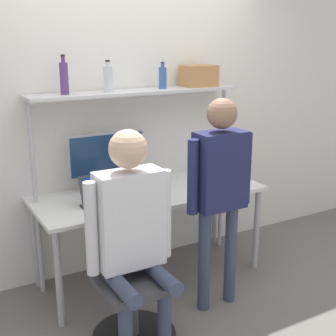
{
  "coord_description": "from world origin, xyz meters",
  "views": [
    {
      "loc": [
        -1.64,
        -2.81,
        1.98
      ],
      "look_at": [
        -0.13,
        -0.14,
        1.11
      ],
      "focal_mm": 50.0,
      "sensor_mm": 36.0,
      "label": 1
    }
  ],
  "objects_px": {
    "person_standing": "(220,180)",
    "storage_box": "(199,76)",
    "office_chair": "(131,301)",
    "monitor": "(107,157)",
    "laptop": "(105,198)",
    "bottle_purple": "(64,78)",
    "person_seated": "(132,223)",
    "bottle_clear": "(108,78)",
    "cell_phone": "(138,199)",
    "bottle_blue": "(163,77)"
  },
  "relations": [
    {
      "from": "person_standing",
      "to": "storage_box",
      "type": "height_order",
      "value": "storage_box"
    },
    {
      "from": "office_chair",
      "to": "storage_box",
      "type": "height_order",
      "value": "storage_box"
    },
    {
      "from": "monitor",
      "to": "laptop",
      "type": "distance_m",
      "value": 0.43
    },
    {
      "from": "laptop",
      "to": "bottle_purple",
      "type": "relative_size",
      "value": 1.17
    },
    {
      "from": "person_seated",
      "to": "bottle_clear",
      "type": "distance_m",
      "value": 1.27
    },
    {
      "from": "monitor",
      "to": "storage_box",
      "type": "xyz_separation_m",
      "value": [
        0.87,
        -0.0,
        0.61
      ]
    },
    {
      "from": "person_standing",
      "to": "bottle_purple",
      "type": "height_order",
      "value": "bottle_purple"
    },
    {
      "from": "person_seated",
      "to": "storage_box",
      "type": "distance_m",
      "value": 1.65
    },
    {
      "from": "bottle_clear",
      "to": "cell_phone",
      "type": "bearing_deg",
      "value": -78.02
    },
    {
      "from": "person_seated",
      "to": "bottle_clear",
      "type": "relative_size",
      "value": 5.94
    },
    {
      "from": "monitor",
      "to": "storage_box",
      "type": "bearing_deg",
      "value": -0.01
    },
    {
      "from": "person_seated",
      "to": "storage_box",
      "type": "xyz_separation_m",
      "value": [
        1.1,
        0.95,
        0.79
      ]
    },
    {
      "from": "storage_box",
      "to": "cell_phone",
      "type": "bearing_deg",
      "value": -156.1
    },
    {
      "from": "person_standing",
      "to": "storage_box",
      "type": "bearing_deg",
      "value": 67.13
    },
    {
      "from": "office_chair",
      "to": "bottle_clear",
      "type": "bearing_deg",
      "value": 73.9
    },
    {
      "from": "person_standing",
      "to": "bottle_purple",
      "type": "bearing_deg",
      "value": 134.72
    },
    {
      "from": "monitor",
      "to": "person_standing",
      "type": "xyz_separation_m",
      "value": [
        0.51,
        -0.84,
        -0.04
      ]
    },
    {
      "from": "person_seated",
      "to": "laptop",
      "type": "bearing_deg",
      "value": 84.08
    },
    {
      "from": "cell_phone",
      "to": "laptop",
      "type": "bearing_deg",
      "value": 179.58
    },
    {
      "from": "bottle_clear",
      "to": "person_seated",
      "type": "bearing_deg",
      "value": -105.4
    },
    {
      "from": "laptop",
      "to": "bottle_clear",
      "type": "xyz_separation_m",
      "value": [
        0.2,
        0.34,
        0.84
      ]
    },
    {
      "from": "bottle_purple",
      "to": "laptop",
      "type": "bearing_deg",
      "value": -66.04
    },
    {
      "from": "person_standing",
      "to": "bottle_purple",
      "type": "distance_m",
      "value": 1.37
    },
    {
      "from": "bottle_blue",
      "to": "bottle_clear",
      "type": "xyz_separation_m",
      "value": [
        -0.48,
        -0.0,
        0.01
      ]
    },
    {
      "from": "cell_phone",
      "to": "storage_box",
      "type": "height_order",
      "value": "storage_box"
    },
    {
      "from": "office_chair",
      "to": "storage_box",
      "type": "distance_m",
      "value": 1.98
    },
    {
      "from": "cell_phone",
      "to": "bottle_purple",
      "type": "relative_size",
      "value": 0.52
    },
    {
      "from": "laptop",
      "to": "cell_phone",
      "type": "distance_m",
      "value": 0.28
    },
    {
      "from": "person_standing",
      "to": "office_chair",
      "type": "bearing_deg",
      "value": -174.86
    },
    {
      "from": "monitor",
      "to": "person_standing",
      "type": "bearing_deg",
      "value": -58.54
    },
    {
      "from": "person_seated",
      "to": "storage_box",
      "type": "bearing_deg",
      "value": 40.81
    },
    {
      "from": "cell_phone",
      "to": "person_seated",
      "type": "relative_size",
      "value": 0.1
    },
    {
      "from": "person_seated",
      "to": "office_chair",
      "type": "bearing_deg",
      "value": 90.24
    },
    {
      "from": "laptop",
      "to": "storage_box",
      "type": "relative_size",
      "value": 1.22
    },
    {
      "from": "laptop",
      "to": "bottle_blue",
      "type": "distance_m",
      "value": 1.12
    },
    {
      "from": "laptop",
      "to": "bottle_blue",
      "type": "xyz_separation_m",
      "value": [
        0.68,
        0.34,
        0.83
      ]
    },
    {
      "from": "cell_phone",
      "to": "bottle_blue",
      "type": "xyz_separation_m",
      "value": [
        0.41,
        0.34,
        0.89
      ]
    },
    {
      "from": "person_seated",
      "to": "bottle_purple",
      "type": "bearing_deg",
      "value": 95.21
    },
    {
      "from": "cell_phone",
      "to": "office_chair",
      "type": "distance_m",
      "value": 0.82
    },
    {
      "from": "cell_phone",
      "to": "bottle_purple",
      "type": "xyz_separation_m",
      "value": [
        -0.42,
        0.34,
        0.92
      ]
    },
    {
      "from": "storage_box",
      "to": "monitor",
      "type": "bearing_deg",
      "value": 179.99
    },
    {
      "from": "person_standing",
      "to": "cell_phone",
      "type": "bearing_deg",
      "value": 129.44
    },
    {
      "from": "person_seated",
      "to": "storage_box",
      "type": "height_order",
      "value": "storage_box"
    },
    {
      "from": "person_standing",
      "to": "bottle_clear",
      "type": "height_order",
      "value": "bottle_clear"
    },
    {
      "from": "bottle_blue",
      "to": "storage_box",
      "type": "distance_m",
      "value": 0.36
    },
    {
      "from": "bottle_blue",
      "to": "person_seated",
      "type": "bearing_deg",
      "value": -128.07
    },
    {
      "from": "laptop",
      "to": "person_seated",
      "type": "height_order",
      "value": "person_seated"
    },
    {
      "from": "storage_box",
      "to": "office_chair",
      "type": "bearing_deg",
      "value": -140.49
    },
    {
      "from": "laptop",
      "to": "office_chair",
      "type": "distance_m",
      "value": 0.79
    },
    {
      "from": "laptop",
      "to": "bottle_blue",
      "type": "height_order",
      "value": "bottle_blue"
    }
  ]
}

